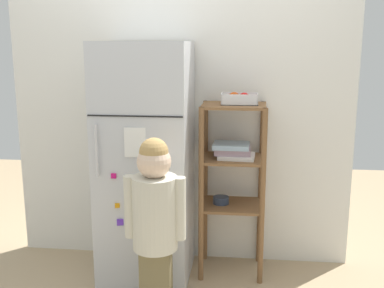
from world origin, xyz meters
name	(u,v)px	position (x,y,z in m)	size (l,w,h in m)	color
ground_plane	(174,275)	(0.00, 0.00, 0.00)	(6.00, 6.00, 0.00)	tan
kitchen_wall_back	(180,119)	(0.00, 0.34, 1.05)	(2.45, 0.03, 2.10)	silver
refrigerator	(146,163)	(-0.19, 0.02, 0.80)	(0.59, 0.61, 1.60)	silver
child_standing	(155,212)	(-0.03, -0.51, 0.66)	(0.35, 0.26, 1.09)	brown
pantry_shelf_unit	(232,168)	(0.39, 0.13, 0.76)	(0.44, 0.36, 1.19)	brown
fruit_bin	(239,99)	(0.42, 0.12, 1.23)	(0.24, 0.14, 0.08)	white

